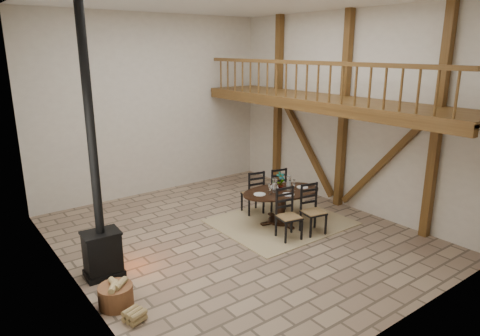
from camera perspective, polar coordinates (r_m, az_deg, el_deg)
ground at (r=9.72m, az=-0.34°, el=-9.04°), size 8.00×8.00×0.00m
room_shell at (r=9.65m, az=5.39°, el=9.36°), size 7.02×8.02×5.01m
rug at (r=10.47m, az=5.45°, el=-7.18°), size 3.00×2.50×0.02m
dining_table at (r=10.31m, az=5.51°, el=-4.90°), size 2.15×2.34×1.26m
wood_stove at (r=8.10m, az=-18.25°, el=-6.48°), size 0.70×0.55×5.00m
log_basket at (r=7.51m, az=-16.23°, el=-15.96°), size 0.56×0.56×0.46m
log_stack at (r=7.15m, az=-13.89°, el=-18.56°), size 0.36×0.36×0.19m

